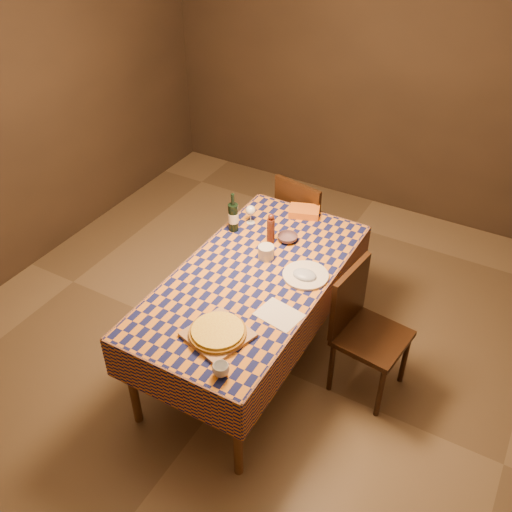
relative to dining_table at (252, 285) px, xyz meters
The scene contains 16 objects.
room 0.66m from the dining_table, ahead, with size 5.00×5.10×2.70m.
dining_table is the anchor object (origin of this frame).
cutting_board 0.58m from the dining_table, 80.03° to the right, with size 0.32×0.32×0.02m, color #A0734B.
pizza 0.59m from the dining_table, 80.03° to the right, with size 0.35×0.35×0.03m.
pepper_mill 0.44m from the dining_table, 101.10° to the left, with size 0.07×0.07×0.23m.
bowl 0.47m from the dining_table, 87.58° to the left, with size 0.14×0.14×0.04m, color #58404A.
wine_glass 0.65m from the dining_table, 120.90° to the left, with size 0.07×0.07×0.14m.
wine_bottle 0.58m from the dining_table, 134.00° to the left, with size 0.09×0.09×0.30m.
deli_tub 0.25m from the dining_table, 94.53° to the left, with size 0.11×0.11×0.09m, color silver.
takeout_container 0.83m from the dining_table, 91.65° to the left, with size 0.22×0.15×0.06m, color #CA631A.
white_plate 0.35m from the dining_table, 29.09° to the left, with size 0.30×0.30×0.02m, color silver.
tumbler 0.85m from the dining_table, 71.49° to the right, with size 0.09×0.09×0.07m, color silver.
flour_patch 0.41m from the dining_table, 36.47° to the right, with size 0.26×0.20×0.00m, color silver.
flour_bag 0.35m from the dining_table, 26.76° to the left, with size 0.16×0.12×0.05m, color #A9BAD9.
chair_far 1.10m from the dining_table, 96.84° to the left, with size 0.49×0.50×0.93m.
chair_right 0.76m from the dining_table, 14.32° to the left, with size 0.48×0.47×0.93m.
Camera 1 is at (1.43, -2.47, 3.10)m, focal length 40.00 mm.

